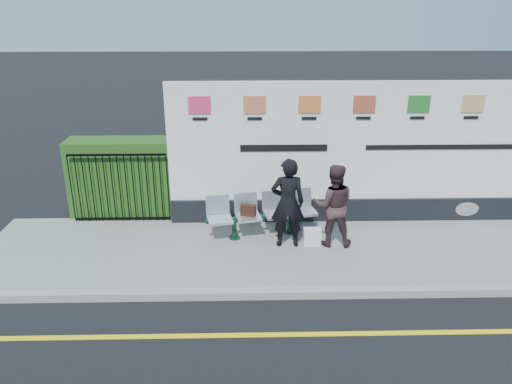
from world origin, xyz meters
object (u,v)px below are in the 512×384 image
bench (262,225)px  woman_left (288,203)px  woman_right (333,205)px  billboard (359,162)px

bench → woman_left: size_ratio=1.24×
woman_right → bench: bearing=-11.5°
billboard → bench: 2.45m
billboard → woman_left: billboard is taller
billboard → woman_right: size_ratio=4.85×
woman_left → woman_right: 0.88m
billboard → bench: billboard is taller
bench → woman_right: bearing=-27.7°
woman_left → woman_right: size_ratio=1.08×
bench → woman_right: (1.35, -0.39, 0.59)m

